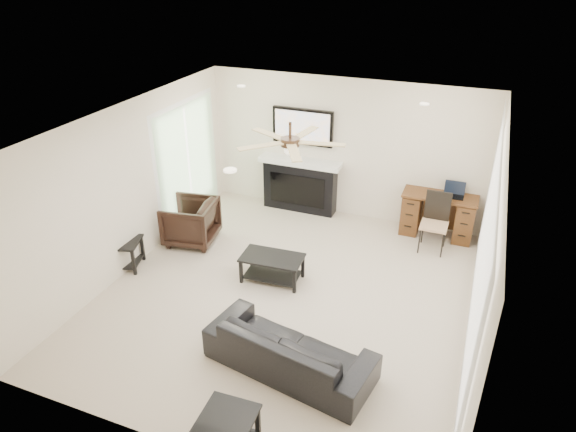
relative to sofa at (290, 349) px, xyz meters
name	(u,v)px	position (x,y,z in m)	size (l,w,h in m)	color
room_shell	(303,186)	(-0.38, 1.43, 1.40)	(5.50, 5.54, 2.52)	beige
sofa	(290,349)	(0.00, 0.00, 0.00)	(1.97, 0.77, 0.58)	black
armchair	(191,222)	(-2.60, 2.15, 0.08)	(0.79, 0.81, 0.74)	black
coffee_table	(272,268)	(-0.90, 1.60, -0.09)	(0.90, 0.50, 0.40)	black
end_table_left	(125,254)	(-3.15, 1.10, -0.06)	(0.50, 0.50, 0.45)	black
fireplace_unit	(300,162)	(-1.34, 3.93, 0.67)	(1.52, 0.34, 1.91)	black
desk	(438,215)	(1.18, 3.89, 0.09)	(1.22, 0.56, 0.76)	#412610
desk_chair	(434,224)	(1.18, 3.34, 0.20)	(0.42, 0.44, 0.97)	black
laptop	(454,190)	(1.38, 3.87, 0.59)	(0.33, 0.24, 0.23)	black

